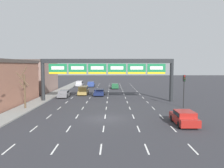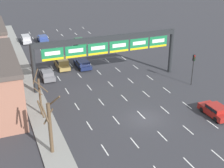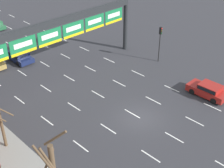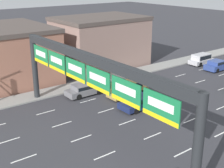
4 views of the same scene
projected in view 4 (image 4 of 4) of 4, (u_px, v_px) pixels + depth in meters
The scene contains 8 objects.
lane_dashes at pixel (106, 130), 27.32m from camera, with size 13.32×67.00×0.01m.
sign_gantry at pixel (89, 73), 24.60m from camera, with size 22.00×0.70×7.06m.
building_far at pixel (100, 41), 46.16m from camera, with size 9.06×12.77×7.23m.
suv_silver at pixel (201, 59), 47.37m from camera, with size 1.80×4.12×1.59m.
car_navy at pixel (140, 102), 31.66m from camera, with size 1.98×4.59×1.29m.
car_blue at pixel (217, 65), 44.41m from camera, with size 1.92×3.94×1.44m.
car_grey at pixel (84, 89), 35.04m from camera, with size 1.82×4.44×1.35m.
suv_gold at pixel (127, 88), 34.70m from camera, with size 1.84×4.71×1.73m.
Camera 4 is at (19.78, -0.96, 12.76)m, focal length 50.00 mm.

